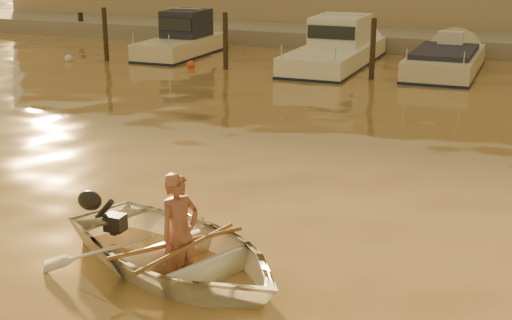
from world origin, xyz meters
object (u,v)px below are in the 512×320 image
at_px(person, 180,234).
at_px(moored_boat_2, 335,48).
at_px(moored_boat_3, 445,66).
at_px(moored_boat_1, 181,40).
at_px(dinghy, 176,251).

distance_m(person, moored_boat_2, 17.56).
bearing_deg(moored_boat_2, moored_boat_3, 0.00).
bearing_deg(moored_boat_3, moored_boat_1, 180.00).
distance_m(moored_boat_2, moored_boat_3, 3.98).
height_order(moored_boat_1, moored_boat_3, moored_boat_1).
relative_size(person, moored_boat_2, 0.23).
bearing_deg(person, moored_boat_3, 18.89).
relative_size(moored_boat_1, moored_boat_3, 0.91).
distance_m(person, moored_boat_3, 17.40).
relative_size(moored_boat_2, moored_boat_3, 1.21).
bearing_deg(moored_boat_1, person, -62.45).
height_order(moored_boat_2, moored_boat_3, moored_boat_2).
relative_size(dinghy, person, 2.22).
xyz_separation_m(moored_boat_1, moored_boat_2, (6.35, 0.00, 0.00)).
bearing_deg(dinghy, moored_boat_2, 31.61).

